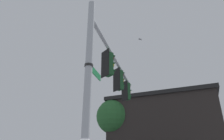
# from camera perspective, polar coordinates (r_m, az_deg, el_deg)

# --- Properties ---
(signal_pole) EXTENTS (0.23, 0.23, 7.17)m
(signal_pole) POSITION_cam_1_polar(r_m,az_deg,el_deg) (5.96, -7.09, -8.36)
(signal_pole) COLOR #ADB2B7
(signal_pole) RESTS_ON ground
(mast_arm) EXTENTS (4.43, 5.68, 0.16)m
(mast_arm) POSITION_cam_1_polar(r_m,az_deg,el_deg) (10.14, 1.03, 2.64)
(mast_arm) COLOR #ADB2B7
(traffic_light_nearest_pole) EXTENTS (0.54, 0.49, 1.31)m
(traffic_light_nearest_pole) POSITION_cam_1_polar(r_m,az_deg,el_deg) (8.66, -0.95, 1.67)
(traffic_light_nearest_pole) COLOR black
(traffic_light_mid_inner) EXTENTS (0.54, 0.49, 1.31)m
(traffic_light_mid_inner) POSITION_cam_1_polar(r_m,az_deg,el_deg) (10.50, 2.11, -2.89)
(traffic_light_mid_inner) COLOR black
(traffic_light_mid_outer) EXTENTS (0.54, 0.49, 1.31)m
(traffic_light_mid_outer) POSITION_cam_1_polar(r_m,az_deg,el_deg) (12.41, 4.26, -6.06)
(traffic_light_mid_outer) COLOR black
(street_name_sign) EXTENTS (0.86, 1.07, 0.22)m
(street_name_sign) POSITION_cam_1_polar(r_m,az_deg,el_deg) (6.63, -5.52, 0.03)
(street_name_sign) COLOR #147238
(bird_flying) EXTENTS (0.19, 0.27, 0.08)m
(bird_flying) POSITION_cam_1_polar(r_m,az_deg,el_deg) (13.56, 7.98, 8.66)
(bird_flying) COLOR gray
(storefront_building) EXTENTS (11.08, 10.91, 6.59)m
(storefront_building) POSITION_cam_1_polar(r_m,az_deg,el_deg) (18.51, 15.81, -18.56)
(storefront_building) COLOR #282321
(storefront_building) RESTS_ON ground
(tree_by_storefront) EXTENTS (2.83, 2.83, 6.47)m
(tree_by_storefront) POSITION_cam_1_polar(r_m,az_deg,el_deg) (16.93, 0.44, -13.31)
(tree_by_storefront) COLOR #4C3823
(tree_by_storefront) RESTS_ON ground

